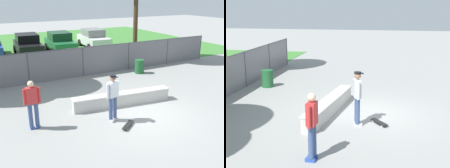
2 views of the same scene
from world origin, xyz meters
TOP-DOWN VIEW (x-y plane):
  - ground_plane at (0.00, 0.00)m, footprint 80.00×80.00m
  - grass_strip at (0.00, 16.55)m, footprint 30.95×20.00m
  - concrete_ledge at (-0.22, 1.36)m, footprint 4.51×1.03m
  - skateboarder at (-1.34, 0.19)m, footprint 0.58×0.36m
  - skateboard at (-1.10, -0.54)m, footprint 0.75×0.65m
  - chainlink_fence at (0.00, 6.25)m, footprint 19.02×0.07m
  - car_black at (-1.57, 13.77)m, footprint 2.23×4.31m
  - car_green at (1.03, 13.58)m, footprint 2.23×4.31m
  - car_white at (4.31, 14.07)m, footprint 2.23×4.31m
  - bystander at (-4.15, 1.02)m, footprint 0.60×0.29m
  - trash_bin at (3.28, 5.17)m, footprint 0.56×0.56m

SIDE VIEW (x-z plane):
  - ground_plane at x=0.00m, z-range 0.00..0.00m
  - grass_strip at x=0.00m, z-range 0.00..0.02m
  - skateboard at x=-1.10m, z-range 0.03..0.12m
  - concrete_ledge at x=-0.22m, z-range 0.00..0.57m
  - trash_bin at x=3.28m, z-range 0.00..0.84m
  - car_black at x=-1.57m, z-range 0.01..1.67m
  - car_green at x=1.03m, z-range 0.01..1.67m
  - car_white at x=4.31m, z-range 0.01..1.67m
  - chainlink_fence at x=0.00m, z-range 0.08..1.82m
  - bystander at x=-4.15m, z-range 0.10..1.92m
  - skateboarder at x=-1.34m, z-range 0.11..1.95m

